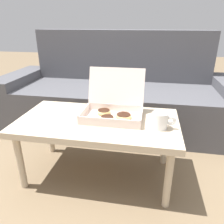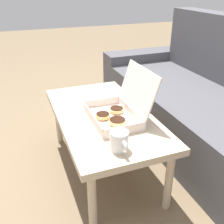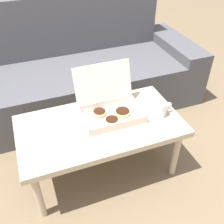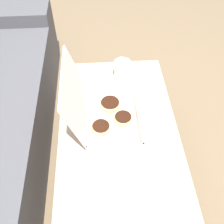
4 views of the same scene
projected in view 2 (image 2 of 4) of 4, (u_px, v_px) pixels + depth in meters
The scene contains 5 objects.
ground_plane at pixel (111, 166), 1.85m from camera, with size 12.00×12.00×0.00m, color #756047.
couch at pixel (215, 109), 1.97m from camera, with size 2.35×0.85×0.94m.
coffee_table at pixel (103, 120), 1.66m from camera, with size 1.03×0.56×0.43m.
pastry_box at pixel (119, 110), 1.55m from camera, with size 0.39×0.33×0.30m.
coffee_mug at pixel (120, 141), 1.27m from camera, with size 0.14×0.09×0.10m.
Camera 2 is at (1.38, -0.52, 1.18)m, focal length 42.00 mm.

